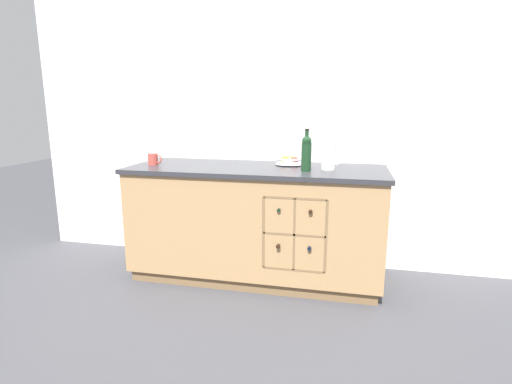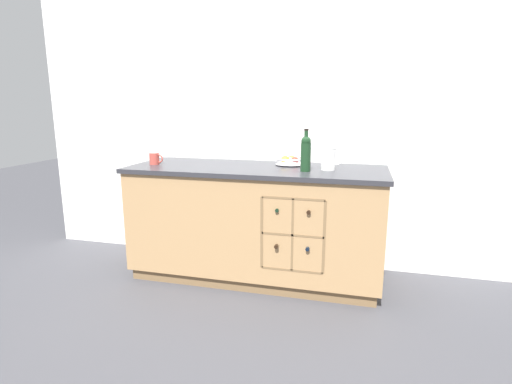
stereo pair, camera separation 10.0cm
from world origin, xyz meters
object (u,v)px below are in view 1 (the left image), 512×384
at_px(ceramic_mug, 153,159).
at_px(standing_wine_bottle, 306,152).
at_px(fruit_bowl, 290,160).
at_px(white_pitcher, 329,158).

xyz_separation_m(ceramic_mug, standing_wine_bottle, (1.25, -0.03, 0.09)).
bearing_deg(standing_wine_bottle, ceramic_mug, 178.45).
height_order(ceramic_mug, standing_wine_bottle, standing_wine_bottle).
xyz_separation_m(fruit_bowl, ceramic_mug, (-1.09, -0.24, 0.01)).
distance_m(fruit_bowl, standing_wine_bottle, 0.33).
bearing_deg(ceramic_mug, white_pitcher, 3.06).
bearing_deg(fruit_bowl, ceramic_mug, -167.68).
xyz_separation_m(white_pitcher, ceramic_mug, (-1.41, -0.08, -0.04)).
bearing_deg(standing_wine_bottle, white_pitcher, 34.24).
height_order(fruit_bowl, standing_wine_bottle, standing_wine_bottle).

